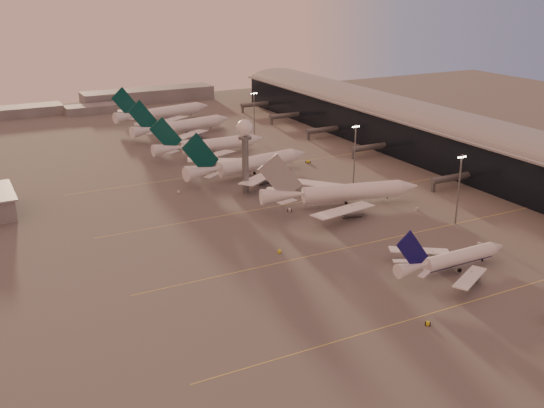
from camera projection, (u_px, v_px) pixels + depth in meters
name	position (u px, v px, depth m)	size (l,w,h in m)	color
ground	(442.00, 337.00, 151.60)	(700.00, 700.00, 0.00)	#575454
taxiway_markings	(396.00, 235.00, 211.45)	(180.00, 185.25, 0.02)	#ECD853
terminal	(461.00, 143.00, 287.08)	(57.00, 362.00, 23.04)	black
radar_tower	(245.00, 141.00, 247.00)	(6.40, 6.40, 31.10)	slate
mast_b	(459.00, 186.00, 216.92)	(3.60, 0.56, 25.00)	slate
mast_c	(355.00, 151.00, 260.68)	(3.60, 0.56, 25.00)	slate
mast_d	(254.00, 113.00, 334.99)	(3.60, 0.56, 25.00)	slate
distant_horizon	(111.00, 101.00, 423.03)	(165.00, 37.50, 9.00)	slate
narrowbody_mid	(452.00, 261.00, 184.36)	(41.33, 33.02, 16.15)	white
widebody_white	(342.00, 196.00, 237.72)	(61.77, 48.95, 22.07)	white
greentail_a	(249.00, 167.00, 273.38)	(62.62, 50.20, 22.86)	white
greentail_b	(211.00, 148.00, 306.16)	(58.45, 47.18, 21.22)	white
greentail_c	(183.00, 128.00, 344.41)	(61.28, 48.97, 22.56)	white
greentail_d	(164.00, 115.00, 377.90)	(63.70, 50.86, 23.51)	white
gsv_tug_mid	(428.00, 324.00, 156.64)	(3.44, 3.35, 0.86)	yellow
gsv_truck_b	(480.00, 242.00, 203.26)	(5.75, 2.89, 2.22)	silver
gsv_truck_c	(280.00, 249.00, 197.97)	(4.32, 5.16, 2.03)	yellow
gsv_catering_b	(418.00, 205.00, 233.86)	(5.00, 2.86, 3.87)	silver
gsv_tug_far	(290.00, 210.00, 233.13)	(3.62, 4.18, 1.02)	silver
gsv_truck_d	(178.00, 190.00, 253.08)	(3.04, 5.43, 2.07)	silver
gsv_tug_hangar	(308.00, 162.00, 294.15)	(4.22, 2.95, 1.11)	yellow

